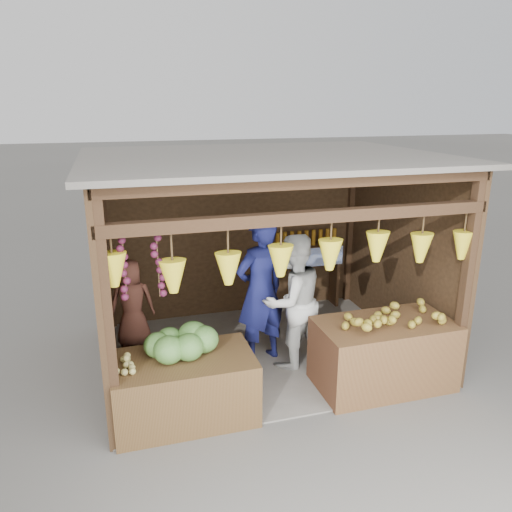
{
  "coord_description": "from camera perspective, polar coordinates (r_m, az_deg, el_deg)",
  "views": [
    {
      "loc": [
        -1.81,
        -5.81,
        3.26
      ],
      "look_at": [
        -0.14,
        -0.1,
        1.42
      ],
      "focal_mm": 35.0,
      "sensor_mm": 36.0,
      "label": 1
    }
  ],
  "objects": [
    {
      "name": "vendor_seated",
      "position": [
        6.39,
        -13.98,
        -5.25
      ],
      "size": [
        0.56,
        0.39,
        1.11
      ],
      "primitive_type": "imported",
      "rotation": [
        0.0,
        0.0,
        3.08
      ],
      "color": "brown",
      "rests_on": "stool"
    },
    {
      "name": "melon_pile",
      "position": [
        5.37,
        -8.79,
        -9.58
      ],
      "size": [
        1.0,
        0.5,
        0.32
      ],
      "primitive_type": null,
      "color": "#1F5015",
      "rests_on": "counter_left"
    },
    {
      "name": "tanfruit_pile",
      "position": [
        5.27,
        -15.25,
        -11.73
      ],
      "size": [
        0.34,
        0.4,
        0.13
      ],
      "primitive_type": null,
      "color": "tan",
      "rests_on": "counter_left"
    },
    {
      "name": "stall_structure",
      "position": [
        6.24,
        0.75,
        2.36
      ],
      "size": [
        4.3,
        3.3,
        2.66
      ],
      "color": "slate",
      "rests_on": "ground"
    },
    {
      "name": "woman_standing",
      "position": [
        6.29,
        4.21,
        -5.2
      ],
      "size": [
        0.99,
        0.86,
        1.74
      ],
      "primitive_type": "imported",
      "rotation": [
        0.0,
        0.0,
        3.42
      ],
      "color": "silver",
      "rests_on": "ground"
    },
    {
      "name": "mango_pile",
      "position": [
        5.99,
        15.04,
        -6.43
      ],
      "size": [
        1.4,
        0.64,
        0.22
      ],
      "primitive_type": null,
      "color": "#AD5F17",
      "rests_on": "counter_right"
    },
    {
      "name": "back_shelf",
      "position": [
        8.01,
        5.35,
        -0.25
      ],
      "size": [
        1.25,
        0.32,
        1.32
      ],
      "color": "#382314",
      "rests_on": "ground"
    },
    {
      "name": "ground",
      "position": [
        6.9,
        0.86,
        -11.02
      ],
      "size": [
        80.0,
        80.0,
        0.0
      ],
      "primitive_type": "plane",
      "color": "#514F49",
      "rests_on": "ground"
    },
    {
      "name": "man_standing",
      "position": [
        6.33,
        0.51,
        -4.0
      ],
      "size": [
        0.82,
        0.67,
        1.95
      ],
      "primitive_type": "imported",
      "rotation": [
        0.0,
        0.0,
        3.47
      ],
      "color": "#161952",
      "rests_on": "ground"
    },
    {
      "name": "stool",
      "position": [
        6.69,
        -13.53,
        -10.95
      ],
      "size": [
        0.35,
        0.35,
        0.33
      ],
      "primitive_type": "cube",
      "color": "black",
      "rests_on": "ground"
    },
    {
      "name": "counter_left",
      "position": [
        5.54,
        -8.17,
        -14.68
      ],
      "size": [
        1.48,
        0.85,
        0.7
      ],
      "primitive_type": "cube",
      "color": "#472E17",
      "rests_on": "ground"
    },
    {
      "name": "counter_right",
      "position": [
        6.21,
        14.34,
        -10.79
      ],
      "size": [
        1.59,
        0.85,
        0.81
      ],
      "primitive_type": "cube",
      "color": "#492818",
      "rests_on": "ground"
    }
  ]
}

